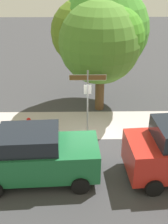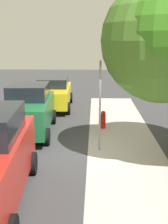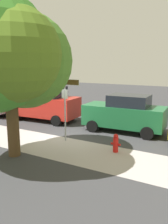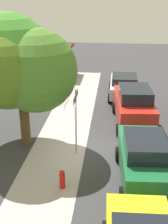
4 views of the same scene
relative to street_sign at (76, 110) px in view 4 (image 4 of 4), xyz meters
The scene contains 10 objects.
ground_plane 2.26m from the street_sign, 45.18° to the right, with size 60.00×60.00×0.00m, color #38383A.
sidewalk_strip 3.37m from the street_sign, 20.54° to the left, with size 24.00×2.60×0.00m, color #AFA6A3.
street_sign is the anchor object (origin of this frame).
shade_tree 3.27m from the street_sign, 75.96° to the left, with size 4.83×5.45×6.24m.
car_green 3.64m from the street_sign, 123.00° to the right, with size 4.36×2.15×2.01m.
car_red 4.67m from the street_sign, 37.54° to the right, with size 4.76×2.37×2.20m.
car_silver 8.68m from the street_sign, 15.83° to the right, with size 4.24×2.15×1.56m.
iron_fence 8.93m from the street_sign, 12.48° to the left, with size 5.37×0.04×1.07m.
utility_shed 13.72m from the street_sign, 14.37° to the left, with size 3.24×2.67×2.60m.
fire_hydrant 3.22m from the street_sign, behind, with size 0.42×0.22×0.78m.
Camera 4 is at (-12.52, -1.22, 7.14)m, focal length 48.17 mm.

